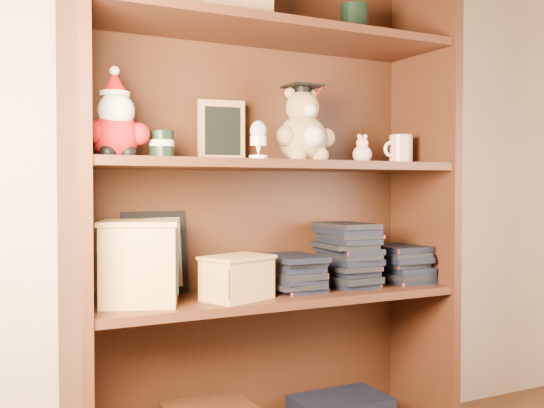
{
  "coord_description": "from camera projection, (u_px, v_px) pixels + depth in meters",
  "views": [
    {
      "loc": [
        -0.97,
        -0.41,
        0.87
      ],
      "look_at": [
        -0.09,
        1.3,
        0.82
      ],
      "focal_mm": 42.0,
      "sensor_mm": 36.0,
      "label": 1
    }
  ],
  "objects": [
    {
      "name": "shelf_upper",
      "position": [
        272.0,
        165.0,
        1.93
      ],
      "size": [
        1.14,
        0.33,
        0.02
      ],
      "color": "#442113",
      "rests_on": "ground"
    },
    {
      "name": "book_stack_mid",
      "position": [
        347.0,
        257.0,
        2.06
      ],
      "size": [
        0.14,
        0.2,
        0.19
      ],
      "color": "black",
      "rests_on": "shelf_lower"
    },
    {
      "name": "teachers_tin",
      "position": [
        162.0,
        145.0,
        1.77
      ],
      "size": [
        0.07,
        0.07,
        0.08
      ],
      "color": "black",
      "rests_on": "shelf_upper"
    },
    {
      "name": "book_stack_left",
      "position": [
        293.0,
        273.0,
        1.97
      ],
      "size": [
        0.14,
        0.2,
        0.11
      ],
      "color": "black",
      "rests_on": "shelf_lower"
    },
    {
      "name": "bookcase",
      "position": [
        264.0,
        217.0,
        1.98
      ],
      "size": [
        1.2,
        0.35,
        1.6
      ],
      "color": "#442113",
      "rests_on": "ground"
    },
    {
      "name": "book_stack_right",
      "position": [
        399.0,
        265.0,
        2.16
      ],
      "size": [
        0.14,
        0.2,
        0.11
      ],
      "color": "black",
      "rests_on": "shelf_lower"
    },
    {
      "name": "pencils_box",
      "position": [
        237.0,
        277.0,
        1.81
      ],
      "size": [
        0.23,
        0.2,
        0.13
      ],
      "color": "tan",
      "rests_on": "shelf_lower"
    },
    {
      "name": "pink_figurine",
      "position": [
        362.0,
        152.0,
        2.08
      ],
      "size": [
        0.06,
        0.06,
        0.1
      ],
      "color": "beige",
      "rests_on": "shelf_upper"
    },
    {
      "name": "certificate_frame",
      "position": [
        155.0,
        253.0,
        1.91
      ],
      "size": [
        0.2,
        0.05,
        0.25
      ],
      "color": "black",
      "rests_on": "shelf_lower"
    },
    {
      "name": "teacher_mug",
      "position": [
        400.0,
        149.0,
        2.15
      ],
      "size": [
        0.11,
        0.08,
        0.1
      ],
      "color": "silver",
      "rests_on": "shelf_upper"
    },
    {
      "name": "treats_box",
      "position": [
        140.0,
        262.0,
        1.75
      ],
      "size": [
        0.27,
        0.27,
        0.23
      ],
      "color": "tan",
      "rests_on": "shelf_lower"
    },
    {
      "name": "egg_cup",
      "position": [
        258.0,
        139.0,
        1.82
      ],
      "size": [
        0.05,
        0.05,
        0.11
      ],
      "color": "white",
      "rests_on": "shelf_upper"
    },
    {
      "name": "chalkboard_plaque",
      "position": [
        221.0,
        132.0,
        1.97
      ],
      "size": [
        0.15,
        0.09,
        0.19
      ],
      "color": "#9E7547",
      "rests_on": "shelf_upper"
    },
    {
      "name": "santa_plush",
      "position": [
        115.0,
        123.0,
        1.7
      ],
      "size": [
        0.18,
        0.13,
        0.26
      ],
      "color": "#A50F0F",
      "rests_on": "shelf_upper"
    },
    {
      "name": "shelf_lower",
      "position": [
        272.0,
        296.0,
        1.94
      ],
      "size": [
        1.14,
        0.33,
        0.02
      ],
      "color": "#442113",
      "rests_on": "ground"
    },
    {
      "name": "grad_teddy_bear",
      "position": [
        304.0,
        132.0,
        1.97
      ],
      "size": [
        0.2,
        0.17,
        0.25
      ],
      "color": "#A68357",
      "rests_on": "shelf_upper"
    }
  ]
}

